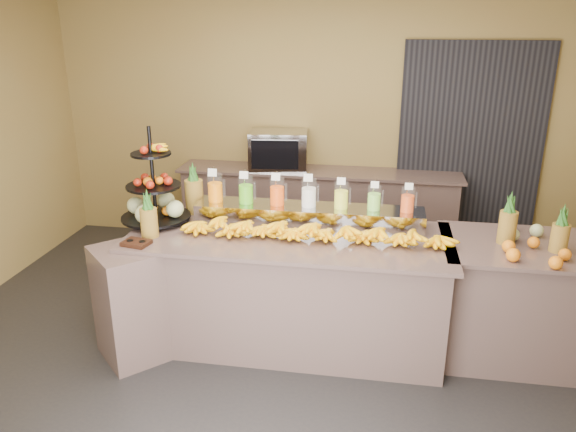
% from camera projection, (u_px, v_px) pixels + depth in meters
% --- Properties ---
extents(ground, '(6.00, 6.00, 0.00)m').
position_uv_depth(ground, '(283.00, 360.00, 4.39)').
color(ground, black).
rests_on(ground, ground).
extents(room_envelope, '(6.04, 5.02, 2.82)m').
position_uv_depth(room_envelope, '(323.00, 104.00, 4.45)').
color(room_envelope, olive).
rests_on(room_envelope, ground).
extents(buffet_counter, '(2.75, 1.25, 0.93)m').
position_uv_depth(buffet_counter, '(274.00, 290.00, 4.49)').
color(buffet_counter, gray).
rests_on(buffet_counter, ground).
extents(right_counter, '(1.08, 0.88, 0.93)m').
position_uv_depth(right_counter, '(508.00, 299.00, 4.33)').
color(right_counter, gray).
rests_on(right_counter, ground).
extents(back_ledge, '(3.10, 0.55, 0.93)m').
position_uv_depth(back_ledge, '(318.00, 210.00, 6.32)').
color(back_ledge, gray).
rests_on(back_ledge, ground).
extents(pitcher_tray, '(1.85, 0.30, 0.15)m').
position_uv_depth(pitcher_tray, '(309.00, 215.00, 4.57)').
color(pitcher_tray, gray).
rests_on(pitcher_tray, buffet_counter).
extents(juice_pitcher_orange_a, '(0.13, 0.13, 0.30)m').
position_uv_depth(juice_pitcher_orange_a, '(215.00, 189.00, 4.63)').
color(juice_pitcher_orange_a, silver).
rests_on(juice_pitcher_orange_a, pitcher_tray).
extents(juice_pitcher_green, '(0.12, 0.13, 0.29)m').
position_uv_depth(juice_pitcher_green, '(246.00, 191.00, 4.59)').
color(juice_pitcher_green, silver).
rests_on(juice_pitcher_green, pitcher_tray).
extents(juice_pitcher_orange_b, '(0.12, 0.12, 0.29)m').
position_uv_depth(juice_pitcher_orange_b, '(277.00, 193.00, 4.55)').
color(juice_pitcher_orange_b, silver).
rests_on(juice_pitcher_orange_b, pitcher_tray).
extents(juice_pitcher_milk, '(0.12, 0.13, 0.30)m').
position_uv_depth(juice_pitcher_milk, '(309.00, 194.00, 4.51)').
color(juice_pitcher_milk, silver).
rests_on(juice_pitcher_milk, pitcher_tray).
extents(juice_pitcher_lemon, '(0.11, 0.12, 0.28)m').
position_uv_depth(juice_pitcher_lemon, '(341.00, 197.00, 4.47)').
color(juice_pitcher_lemon, silver).
rests_on(juice_pitcher_lemon, pitcher_tray).
extents(juice_pitcher_lime, '(0.11, 0.11, 0.26)m').
position_uv_depth(juice_pitcher_lime, '(374.00, 199.00, 4.43)').
color(juice_pitcher_lime, silver).
rests_on(juice_pitcher_lime, pitcher_tray).
extents(juice_pitcher_orange_c, '(0.11, 0.11, 0.26)m').
position_uv_depth(juice_pitcher_orange_c, '(408.00, 201.00, 4.39)').
color(juice_pitcher_orange_c, silver).
rests_on(juice_pitcher_orange_c, pitcher_tray).
extents(banana_heap, '(2.09, 0.19, 0.17)m').
position_uv_depth(banana_heap, '(313.00, 228.00, 4.27)').
color(banana_heap, yellow).
rests_on(banana_heap, buffet_counter).
extents(fruit_stand, '(0.60, 0.60, 0.79)m').
position_uv_depth(fruit_stand, '(159.00, 198.00, 4.56)').
color(fruit_stand, black).
rests_on(fruit_stand, buffet_counter).
extents(condiment_caddy, '(0.22, 0.18, 0.03)m').
position_uv_depth(condiment_caddy, '(136.00, 243.00, 4.17)').
color(condiment_caddy, black).
rests_on(condiment_caddy, buffet_counter).
extents(pineapple_left_a, '(0.13, 0.13, 0.38)m').
position_uv_depth(pineapple_left_a, '(149.00, 219.00, 4.28)').
color(pineapple_left_a, brown).
rests_on(pineapple_left_a, buffet_counter).
extents(pineapple_left_b, '(0.15, 0.15, 0.45)m').
position_uv_depth(pineapple_left_b, '(194.00, 193.00, 4.80)').
color(pineapple_left_b, brown).
rests_on(pineapple_left_b, buffet_counter).
extents(right_fruit_pile, '(0.47, 0.45, 0.25)m').
position_uv_depth(right_fruit_pile, '(532.00, 242.00, 4.01)').
color(right_fruit_pile, brown).
rests_on(right_fruit_pile, right_counter).
extents(oven_warmer, '(0.67, 0.50, 0.42)m').
position_uv_depth(oven_warmer, '(279.00, 150.00, 6.16)').
color(oven_warmer, gray).
rests_on(oven_warmer, back_ledge).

